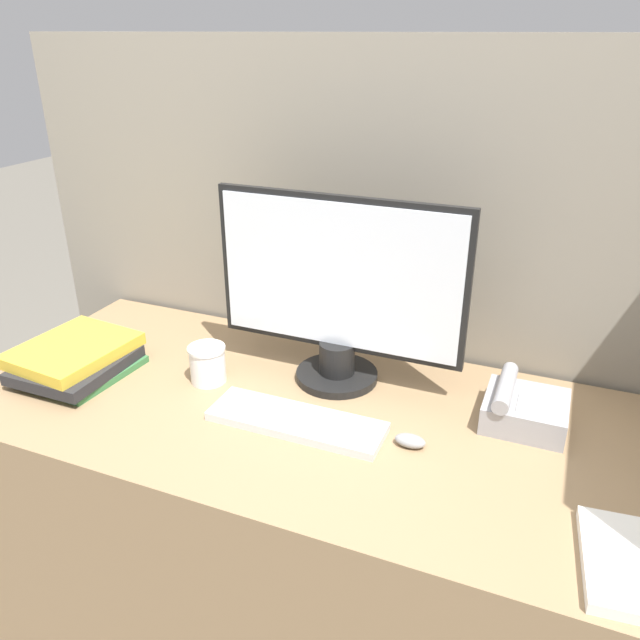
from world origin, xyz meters
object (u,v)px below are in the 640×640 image
object	(u,v)px
desk_telephone	(523,409)
coffee_cup	(208,364)
monitor	(338,296)
mouse	(410,441)
keyboard	(296,421)
book_stack	(76,359)

from	to	relation	value
desk_telephone	coffee_cup	bearing A→B (deg)	-171.77
monitor	mouse	xyz separation A→B (m)	(0.24, -0.20, -0.21)
keyboard	mouse	bearing A→B (deg)	5.04
book_stack	desk_telephone	xyz separation A→B (m)	(1.07, 0.20, -0.00)
book_stack	keyboard	bearing A→B (deg)	0.19
monitor	book_stack	size ratio (longest dim) A/B	2.06
mouse	monitor	bearing A→B (deg)	139.93
keyboard	desk_telephone	xyz separation A→B (m)	(0.46, 0.20, 0.03)
monitor	book_stack	distance (m)	0.69
keyboard	coffee_cup	distance (m)	0.30
coffee_cup	desk_telephone	distance (m)	0.75
keyboard	desk_telephone	size ratio (longest dim) A/B	2.20
monitor	coffee_cup	xyz separation A→B (m)	(-0.29, -0.13, -0.18)
mouse	desk_telephone	world-z (taller)	desk_telephone
coffee_cup	desk_telephone	xyz separation A→B (m)	(0.74, 0.11, -0.01)
coffee_cup	book_stack	bearing A→B (deg)	-163.94
monitor	book_stack	bearing A→B (deg)	-159.76
monitor	mouse	size ratio (longest dim) A/B	9.29
coffee_cup	book_stack	world-z (taller)	coffee_cup
keyboard	coffee_cup	world-z (taller)	coffee_cup
coffee_cup	book_stack	size ratio (longest dim) A/B	0.32
monitor	coffee_cup	size ratio (longest dim) A/B	6.48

